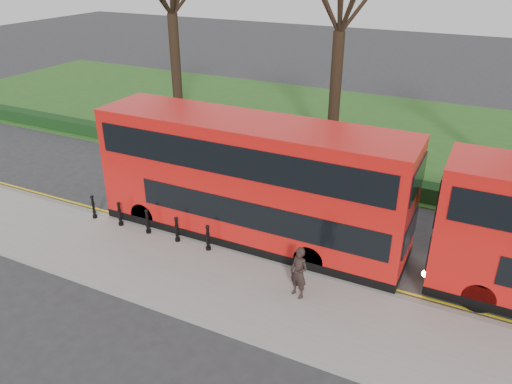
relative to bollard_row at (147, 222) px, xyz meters
The scene contains 10 objects.
ground 2.35m from the bollard_row, 36.79° to the left, with size 120.00×120.00×0.00m, color #28282B.
pavement 2.51m from the bollard_row, 42.43° to the right, with size 60.00×4.00×0.15m, color gray.
kerb 1.93m from the bollard_row, 10.97° to the left, with size 60.00×0.25×0.16m, color slate.
grass_verge 16.46m from the bollard_row, 83.70° to the left, with size 60.00×18.00×0.06m, color #26511B.
hedge 8.35m from the bollard_row, 77.51° to the left, with size 60.00×0.90×0.80m, color black.
yellow_line_outer 2.02m from the bollard_row, 19.80° to the left, with size 60.00×0.10×0.01m, color yellow.
yellow_line_inner 2.10m from the bollard_row, 25.22° to the left, with size 60.00×0.10×0.01m, color yellow.
bollard_row is the anchor object (origin of this frame).
bus_lead 4.44m from the bollard_row, 25.43° to the left, with size 12.13×2.78×4.83m.
pedestrian 6.98m from the bollard_row, ahead, with size 0.65×0.43×1.79m, color black.
Camera 1 is at (9.72, -14.88, 10.38)m, focal length 35.00 mm.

